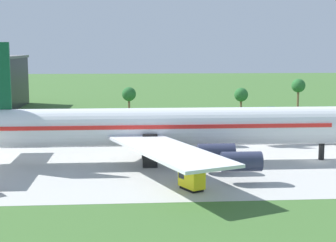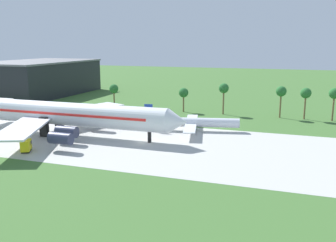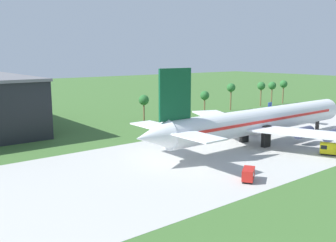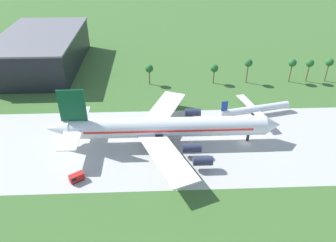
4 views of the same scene
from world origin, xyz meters
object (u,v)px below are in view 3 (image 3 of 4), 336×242
baggage_tug (248,175)px  fuel_truck (328,149)px  jet_airliner (260,121)px  regional_aircraft (284,114)px

baggage_tug → fuel_truck: (29.17, 0.63, 0.20)m
jet_airliner → regional_aircraft: size_ratio=2.74×
baggage_tug → fuel_truck: fuel_truck is taller
jet_airliner → baggage_tug: jet_airliner is taller
jet_airliner → baggage_tug: (-25.93, -17.95, -4.76)m
regional_aircraft → fuel_truck: (-31.44, -33.84, -1.05)m
regional_aircraft → fuel_truck: size_ratio=6.53×
baggage_tug → fuel_truck: 29.18m
regional_aircraft → baggage_tug: (-60.62, -34.47, -1.25)m
jet_airliner → baggage_tug: bearing=-145.3°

